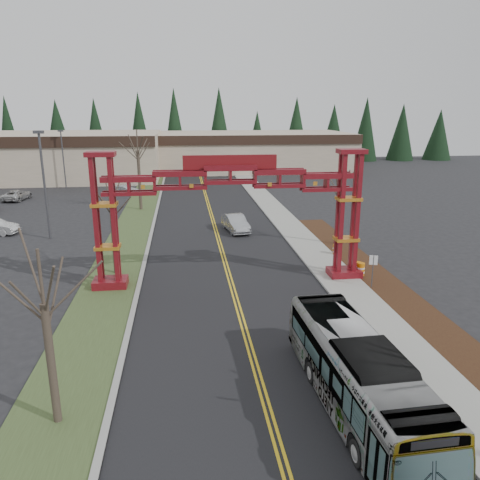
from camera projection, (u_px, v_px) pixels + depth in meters
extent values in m
cube|color=black|center=(222.00, 252.00, 38.63)|extent=(12.00, 110.00, 0.02)
cube|color=yellow|center=(221.00, 252.00, 38.62)|extent=(0.12, 100.00, 0.01)
cube|color=yellow|center=(223.00, 252.00, 38.64)|extent=(0.12, 100.00, 0.01)
cube|color=#9A9A95|center=(295.00, 249.00, 39.34)|extent=(0.30, 110.00, 0.15)
cube|color=gray|center=(312.00, 248.00, 39.51)|extent=(2.60, 110.00, 0.14)
cube|color=black|center=(432.00, 325.00, 25.48)|extent=(2.60, 50.00, 0.12)
cube|color=#3A4B25|center=(123.00, 255.00, 37.69)|extent=(4.00, 110.00, 0.08)
cube|color=#9A9A95|center=(147.00, 254.00, 37.90)|extent=(0.30, 110.00, 0.15)
cube|color=#5B0C0F|center=(111.00, 283.00, 30.93)|extent=(2.20, 1.60, 0.60)
cube|color=#5B0C0F|center=(96.00, 221.00, 29.37)|extent=(0.28, 0.28, 8.00)
cube|color=#5B0C0F|center=(114.00, 221.00, 29.50)|extent=(0.28, 0.28, 8.00)
cube|color=#5B0C0F|center=(98.00, 219.00, 30.04)|extent=(0.28, 0.28, 8.00)
cube|color=#5B0C0F|center=(115.00, 218.00, 30.17)|extent=(0.28, 0.28, 8.00)
cube|color=orange|center=(108.00, 247.00, 30.25)|extent=(1.60, 1.10, 0.22)
cube|color=orange|center=(104.00, 204.00, 29.50)|extent=(1.60, 1.10, 0.22)
cube|color=#5B0C0F|center=(100.00, 154.00, 28.64)|extent=(1.80, 1.20, 0.30)
cube|color=#5B0C0F|center=(344.00, 273.00, 32.80)|extent=(2.20, 1.60, 0.60)
cube|color=#5B0C0F|center=(342.00, 215.00, 31.24)|extent=(0.28, 0.28, 8.00)
cube|color=#5B0C0F|center=(357.00, 214.00, 31.37)|extent=(0.28, 0.28, 8.00)
cube|color=#5B0C0F|center=(338.00, 212.00, 31.91)|extent=(0.28, 0.28, 8.00)
cube|color=#5B0C0F|center=(354.00, 212.00, 32.04)|extent=(0.28, 0.28, 8.00)
cube|color=orange|center=(346.00, 239.00, 32.13)|extent=(1.60, 1.10, 0.22)
cube|color=orange|center=(349.00, 199.00, 31.37)|extent=(1.60, 1.10, 0.22)
cube|color=#5B0C0F|center=(352.00, 151.00, 30.52)|extent=(1.80, 1.20, 0.30)
cube|color=#5B0C0F|center=(230.00, 172.00, 29.92)|extent=(16.00, 0.90, 1.00)
cube|color=#5B0C0F|center=(230.00, 186.00, 30.16)|extent=(16.00, 0.90, 0.60)
cube|color=maroon|center=(230.00, 162.00, 29.74)|extent=(6.00, 0.25, 0.90)
cube|color=tan|center=(22.00, 156.00, 79.02)|extent=(46.00, 22.00, 7.50)
cube|color=tan|center=(249.00, 151.00, 91.41)|extent=(38.00, 20.00, 7.00)
cube|color=black|center=(257.00, 140.00, 81.03)|extent=(38.00, 0.40, 1.60)
cone|color=black|center=(11.00, 134.00, 96.45)|extent=(5.60, 5.60, 13.00)
cylinder|color=#382D26|center=(14.00, 161.00, 97.99)|extent=(0.80, 0.80, 1.60)
cone|color=black|center=(54.00, 133.00, 97.44)|extent=(5.60, 5.60, 13.00)
cylinder|color=#382D26|center=(57.00, 161.00, 98.99)|extent=(0.80, 0.80, 1.60)
cone|color=black|center=(96.00, 133.00, 98.44)|extent=(5.60, 5.60, 13.00)
cylinder|color=#382D26|center=(98.00, 160.00, 99.98)|extent=(0.80, 0.80, 1.60)
cone|color=black|center=(137.00, 133.00, 99.43)|extent=(5.60, 5.60, 13.00)
cylinder|color=#382D26|center=(138.00, 160.00, 100.98)|extent=(0.80, 0.80, 1.60)
cone|color=black|center=(177.00, 133.00, 100.43)|extent=(5.60, 5.60, 13.00)
cylinder|color=#382D26|center=(178.00, 159.00, 101.97)|extent=(0.80, 0.80, 1.60)
cone|color=black|center=(216.00, 132.00, 101.42)|extent=(5.60, 5.60, 13.00)
cylinder|color=#382D26|center=(217.00, 159.00, 102.97)|extent=(0.80, 0.80, 1.60)
cone|color=black|center=(255.00, 132.00, 102.42)|extent=(5.60, 5.60, 13.00)
cylinder|color=#382D26|center=(255.00, 158.00, 103.96)|extent=(0.80, 0.80, 1.60)
cone|color=black|center=(293.00, 132.00, 103.41)|extent=(5.60, 5.60, 13.00)
cylinder|color=#382D26|center=(292.00, 158.00, 104.96)|extent=(0.80, 0.80, 1.60)
cone|color=black|center=(330.00, 132.00, 104.41)|extent=(5.60, 5.60, 13.00)
cylinder|color=#382D26|center=(329.00, 157.00, 105.95)|extent=(0.80, 0.80, 1.60)
cone|color=black|center=(367.00, 131.00, 105.40)|extent=(5.60, 5.60, 13.00)
cylinder|color=#382D26|center=(365.00, 157.00, 106.95)|extent=(0.80, 0.80, 1.60)
cone|color=black|center=(402.00, 131.00, 106.40)|extent=(5.60, 5.60, 13.00)
cylinder|color=#382D26|center=(400.00, 156.00, 107.94)|extent=(0.80, 0.80, 1.60)
cone|color=black|center=(438.00, 131.00, 107.39)|extent=(5.60, 5.60, 13.00)
cylinder|color=#382D26|center=(435.00, 156.00, 108.94)|extent=(0.80, 0.80, 1.60)
imported|color=#98999F|center=(358.00, 375.00, 18.03)|extent=(2.95, 10.93, 3.02)
imported|color=#A5A8AD|center=(236.00, 223.00, 45.02)|extent=(2.48, 5.05, 1.59)
imported|color=#A3A8AB|center=(125.00, 190.00, 64.16)|extent=(4.22, 2.93, 1.32)
imported|color=silver|center=(17.00, 195.00, 60.42)|extent=(2.93, 5.12, 1.34)
cylinder|color=#382D26|center=(51.00, 365.00, 17.02)|extent=(0.31, 0.31, 4.84)
cylinder|color=#382D26|center=(41.00, 278.00, 16.11)|extent=(0.11, 0.11, 2.11)
cylinder|color=#382D26|center=(114.00, 241.00, 32.95)|extent=(0.29, 0.29, 4.92)
cylinder|color=#382D26|center=(110.00, 193.00, 32.04)|extent=(0.11, 0.11, 2.00)
cylinder|color=#382D26|center=(139.00, 180.00, 53.90)|extent=(0.35, 0.35, 6.91)
cylinder|color=#382D26|center=(137.00, 140.00, 52.67)|extent=(0.13, 0.13, 2.41)
cylinder|color=#382D26|center=(337.00, 216.00, 40.04)|extent=(0.29, 0.29, 5.10)
cylinder|color=#382D26|center=(339.00, 176.00, 39.11)|extent=(0.11, 0.11, 1.99)
cylinder|color=#3F3F44|center=(45.00, 188.00, 41.35)|extent=(0.21, 0.21, 9.39)
cube|color=#3F3F44|center=(38.00, 132.00, 40.05)|extent=(0.84, 0.42, 0.26)
cylinder|color=#3F3F44|center=(64.00, 160.00, 68.46)|extent=(0.18, 0.18, 8.26)
cube|color=#3F3F44|center=(61.00, 131.00, 67.32)|extent=(0.73, 0.37, 0.23)
cylinder|color=#3F3F44|center=(372.00, 272.00, 30.44)|extent=(0.06, 0.06, 2.30)
cube|color=white|center=(373.00, 260.00, 30.21)|extent=(0.51, 0.21, 0.63)
cylinder|color=orange|center=(361.00, 270.00, 32.82)|extent=(0.53, 0.53, 1.02)
cylinder|color=white|center=(361.00, 268.00, 32.78)|extent=(0.55, 0.55, 0.12)
cylinder|color=white|center=(360.00, 272.00, 32.86)|extent=(0.55, 0.55, 0.12)
cylinder|color=orange|center=(358.00, 268.00, 33.29)|extent=(0.48, 0.48, 0.93)
cylinder|color=white|center=(358.00, 266.00, 33.26)|extent=(0.50, 0.50, 0.11)
cylinder|color=white|center=(358.00, 270.00, 33.33)|extent=(0.50, 0.50, 0.11)
cylinder|color=orange|center=(336.00, 250.00, 37.59)|extent=(0.49, 0.49, 0.95)
cylinder|color=white|center=(336.00, 248.00, 37.55)|extent=(0.51, 0.51, 0.11)
cylinder|color=white|center=(336.00, 252.00, 37.62)|extent=(0.51, 0.51, 0.11)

